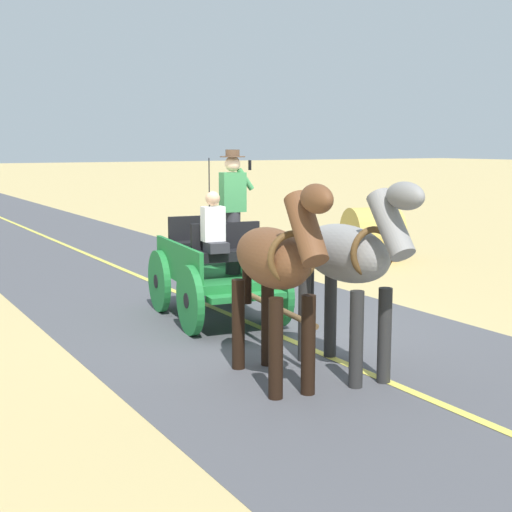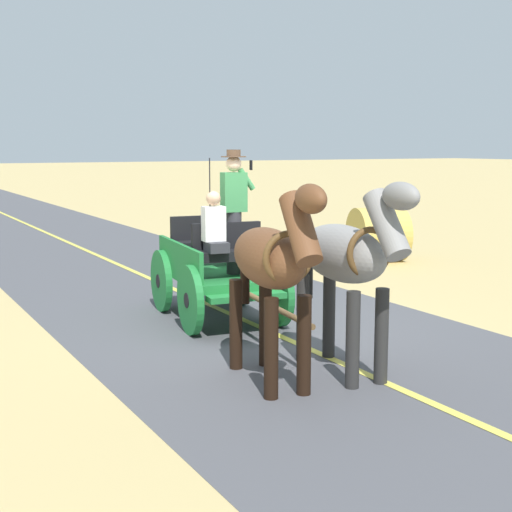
# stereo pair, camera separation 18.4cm
# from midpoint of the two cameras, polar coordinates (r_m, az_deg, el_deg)

# --- Properties ---
(ground_plane) EXTENTS (200.00, 200.00, 0.00)m
(ground_plane) POSITION_cam_midpoint_polar(r_m,az_deg,el_deg) (10.44, 0.83, -5.60)
(ground_plane) COLOR tan
(road_surface) EXTENTS (5.40, 160.00, 0.01)m
(road_surface) POSITION_cam_midpoint_polar(r_m,az_deg,el_deg) (10.44, 0.83, -5.57)
(road_surface) COLOR #4C4C51
(road_surface) RESTS_ON ground
(road_centre_stripe) EXTENTS (0.12, 160.00, 0.00)m
(road_centre_stripe) POSITION_cam_midpoint_polar(r_m,az_deg,el_deg) (10.43, 0.83, -5.55)
(road_centre_stripe) COLOR #DBCC4C
(road_centre_stripe) RESTS_ON road_surface
(horse_drawn_carriage) EXTENTS (1.69, 4.51, 2.50)m
(horse_drawn_carriage) POSITION_cam_midpoint_polar(r_m,az_deg,el_deg) (10.78, -2.41, -0.72)
(horse_drawn_carriage) COLOR #1E7233
(horse_drawn_carriage) RESTS_ON ground
(horse_near_side) EXTENTS (0.65, 2.13, 2.21)m
(horse_near_side) POSITION_cam_midpoint_polar(r_m,az_deg,el_deg) (8.15, 7.71, -0.20)
(horse_near_side) COLOR gray
(horse_near_side) RESTS_ON ground
(horse_off_side) EXTENTS (0.78, 2.15, 2.21)m
(horse_off_side) POSITION_cam_midpoint_polar(r_m,az_deg,el_deg) (7.75, 1.94, -0.58)
(horse_off_side) COLOR brown
(horse_off_side) RESTS_ON ground
(hay_bale) EXTENTS (1.36, 1.43, 1.20)m
(hay_bale) POSITION_cam_midpoint_polar(r_m,az_deg,el_deg) (16.50, 9.81, 1.66)
(hay_bale) COLOR gold
(hay_bale) RESTS_ON ground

